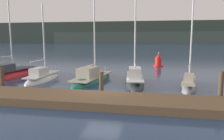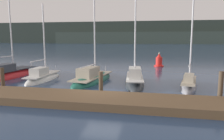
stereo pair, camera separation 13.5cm
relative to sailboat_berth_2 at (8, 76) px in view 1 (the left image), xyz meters
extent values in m
plane|color=navy|center=(10.50, -4.85, -0.14)|extent=(400.00, 400.00, 0.00)
cube|color=brown|center=(10.50, -6.69, 0.09)|extent=(38.44, 2.80, 0.45)
cylinder|color=#4C3D2D|center=(3.24, -5.04, 0.71)|extent=(0.28, 0.28, 1.70)
cylinder|color=#4C3D2D|center=(10.50, -5.04, 0.69)|extent=(0.28, 0.28, 1.65)
cylinder|color=#4C3D2D|center=(17.76, -5.04, 0.80)|extent=(0.28, 0.28, 1.87)
ellipsoid|color=red|center=(0.01, 0.06, -0.14)|extent=(2.73, 7.58, 1.49)
cube|color=#333842|center=(0.01, 0.06, 0.56)|extent=(2.30, 6.37, 0.08)
cube|color=#333842|center=(-0.07, -0.83, 0.91)|extent=(1.45, 2.48, 0.61)
cylinder|color=silver|center=(0.06, 0.65, 5.91)|extent=(0.12, 0.12, 10.70)
cylinder|color=silver|center=(0.31, 3.46, 0.81)|extent=(0.04, 0.04, 0.50)
ellipsoid|color=white|center=(3.99, -0.63, -0.14)|extent=(1.59, 5.53, 1.28)
cube|color=silver|center=(3.99, -0.63, 0.39)|extent=(1.34, 4.64, 0.08)
cube|color=silver|center=(3.99, -1.30, 0.75)|extent=(0.95, 1.77, 0.64)
cylinder|color=silver|center=(3.99, -0.19, 3.52)|extent=(0.12, 0.12, 6.28)
cylinder|color=silver|center=(3.99, -1.40, 1.71)|extent=(0.10, 2.42, 0.09)
cylinder|color=silver|center=(4.00, 1.91, 0.64)|extent=(0.04, 0.04, 0.50)
ellipsoid|color=#195647|center=(8.54, -0.28, -0.14)|extent=(2.96, 7.26, 1.39)
cube|color=#A39984|center=(8.54, -0.28, 0.32)|extent=(2.49, 6.10, 0.08)
cube|color=#A39984|center=(8.43, -1.12, 0.78)|extent=(1.50, 2.40, 0.84)
cylinder|color=silver|center=(8.62, 0.28, 4.15)|extent=(0.12, 0.12, 7.66)
cylinder|color=silver|center=(8.43, -1.12, 1.34)|extent=(0.48, 2.81, 0.09)
cylinder|color=silver|center=(8.99, 2.93, 0.57)|extent=(0.04, 0.04, 0.50)
ellipsoid|color=#2D3338|center=(12.33, -1.02, -0.14)|extent=(2.12, 5.91, 1.25)
cube|color=silver|center=(12.33, -1.02, 0.54)|extent=(1.78, 4.97, 0.08)
cube|color=silver|center=(12.41, -1.71, 0.97)|extent=(1.10, 1.94, 0.79)
cylinder|color=silver|center=(12.29, -0.56, 4.39)|extent=(0.12, 0.12, 7.72)
cylinder|color=silver|center=(12.41, -1.79, 1.59)|extent=(0.35, 2.47, 0.09)
cylinder|color=silver|center=(12.06, 1.62, 0.79)|extent=(0.04, 0.04, 0.50)
ellipsoid|color=gray|center=(16.55, -1.31, -0.14)|extent=(2.06, 5.22, 1.15)
cube|color=#A39984|center=(16.55, -1.31, 0.43)|extent=(1.73, 4.39, 0.08)
cube|color=#A39984|center=(16.44, -1.91, 0.73)|extent=(0.97, 1.73, 0.52)
cylinder|color=silver|center=(16.63, -0.91, 3.81)|extent=(0.12, 0.12, 6.76)
cylinder|color=silver|center=(16.44, -1.93, 1.71)|extent=(0.48, 2.06, 0.09)
cylinder|color=silver|center=(16.99, 1.00, 0.68)|extent=(0.04, 0.04, 0.50)
cylinder|color=red|center=(14.47, 11.08, -0.06)|extent=(1.27, 1.27, 0.16)
cylinder|color=red|center=(14.47, 11.08, 0.57)|extent=(0.85, 0.85, 1.08)
cone|color=red|center=(14.47, 11.08, 1.36)|extent=(0.59, 0.59, 0.50)
sphere|color=#F9EAB7|center=(14.47, 11.08, 1.66)|extent=(0.16, 0.16, 0.16)
cube|color=#28332D|center=(10.50, 132.77, 7.09)|extent=(240.00, 16.00, 14.46)
cube|color=#333F39|center=(20.71, 122.77, 3.56)|extent=(144.00, 10.00, 7.39)
cube|color=#F4DB8C|center=(-26.50, 124.72, 4.93)|extent=(0.80, 0.10, 0.80)
cube|color=#F4DB8C|center=(36.81, 124.72, 1.23)|extent=(0.80, 0.10, 0.80)
cube|color=#F4DB8C|center=(-23.87, 124.72, 5.79)|extent=(0.80, 0.10, 0.80)
cube|color=#F4DB8C|center=(3.23, 124.72, 3.75)|extent=(0.80, 0.10, 0.80)
cube|color=#F4DB8C|center=(-45.83, 124.72, 6.58)|extent=(0.80, 0.10, 0.80)
cube|color=#F4DB8C|center=(-29.66, 124.72, 6.68)|extent=(0.80, 0.10, 0.80)
camera|label=1|loc=(13.78, -18.63, 3.68)|focal=35.00mm
camera|label=2|loc=(13.91, -18.60, 3.68)|focal=35.00mm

